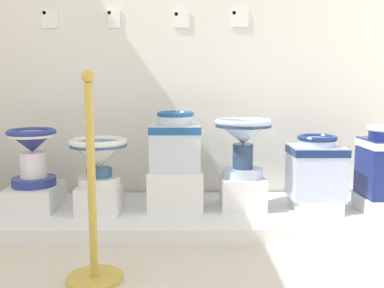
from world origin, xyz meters
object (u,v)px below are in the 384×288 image
object	(u,v)px
plinth_block_central_ornate	(314,203)
antique_toilet_central_ornate	(316,166)
info_placard_first	(50,19)
info_placard_second	(114,18)
plinth_block_tall_cobalt	(100,198)
stanchion_post_near_left	(93,224)
plinth_block_slender_white	(176,189)
antique_toilet_tall_cobalt	(99,155)
antique_toilet_broad_patterned	(243,137)
antique_toilet_slender_white	(175,141)
plinth_block_broad_patterned	(242,192)
plinth_block_leftmost	(35,197)
info_placard_fourth	(240,18)
info_placard_third	(181,19)
antique_toilet_leftmost	(32,150)

from	to	relation	value
plinth_block_central_ornate	antique_toilet_central_ornate	bearing A→B (deg)	-90.00
info_placard_first	info_placard_second	xyz separation A→B (m)	(0.49, -0.00, 0.00)
plinth_block_tall_cobalt	info_placard_second	bearing A→B (deg)	86.43
info_placard_first	stanchion_post_near_left	distance (m)	1.90
plinth_block_slender_white	plinth_block_tall_cobalt	bearing A→B (deg)	-172.50
plinth_block_tall_cobalt	info_placard_first	bearing A→B (deg)	131.46
antique_toilet_tall_cobalt	antique_toilet_broad_patterned	size ratio (longest dim) A/B	0.97
info_placard_second	plinth_block_tall_cobalt	bearing A→B (deg)	-93.57
antique_toilet_tall_cobalt	antique_toilet_slender_white	size ratio (longest dim) A/B	0.97
antique_toilet_tall_cobalt	plinth_block_broad_patterned	bearing A→B (deg)	4.69
plinth_block_leftmost	antique_toilet_broad_patterned	world-z (taller)	antique_toilet_broad_patterned
plinth_block_tall_cobalt	info_placard_fourth	xyz separation A→B (m)	(1.01, 0.52, 1.29)
plinth_block_tall_cobalt	antique_toilet_slender_white	world-z (taller)	antique_toilet_slender_white
info_placard_third	info_placard_fourth	xyz separation A→B (m)	(0.45, 0.00, 0.01)
info_placard_first	info_placard_fourth	xyz separation A→B (m)	(1.47, -0.00, 0.01)
plinth_block_central_ornate	antique_toilet_central_ornate	world-z (taller)	antique_toilet_central_ornate
plinth_block_tall_cobalt	plinth_block_slender_white	size ratio (longest dim) A/B	0.84
antique_toilet_central_ornate	info_placard_fourth	bearing A→B (deg)	134.96
antique_toilet_slender_white	plinth_block_broad_patterned	bearing A→B (deg)	1.57
plinth_block_central_ornate	info_placard_fourth	bearing A→B (deg)	134.96
plinth_block_central_ornate	info_placard_third	xyz separation A→B (m)	(-0.94, 0.49, 1.33)
antique_toilet_leftmost	info_placard_third	world-z (taller)	info_placard_third
info_placard_first	info_placard_third	bearing A→B (deg)	-0.00
antique_toilet_slender_white	info_placard_third	size ratio (longest dim) A/B	3.20
info_placard_second	stanchion_post_near_left	distance (m)	1.81
stanchion_post_near_left	info_placard_fourth	bearing A→B (deg)	57.70
plinth_block_tall_cobalt	info_placard_fourth	world-z (taller)	info_placard_fourth
plinth_block_central_ornate	stanchion_post_near_left	xyz separation A→B (m)	(-1.35, -0.87, 0.15)
antique_toilet_central_ornate	info_placard_second	world-z (taller)	info_placard_second
antique_toilet_slender_white	plinth_block_central_ornate	xyz separation A→B (m)	(0.97, -0.04, -0.44)
plinth_block_tall_cobalt	info_placard_fourth	bearing A→B (deg)	27.29
antique_toilet_leftmost	plinth_block_tall_cobalt	bearing A→B (deg)	-9.27
antique_toilet_tall_cobalt	info_placard_fourth	world-z (taller)	info_placard_fourth
info_placard_third	info_placard_second	bearing A→B (deg)	-180.00
info_placard_first	stanchion_post_near_left	size ratio (longest dim) A/B	0.14
plinth_block_tall_cobalt	plinth_block_broad_patterned	size ratio (longest dim) A/B	1.01
antique_toilet_slender_white	antique_toilet_broad_patterned	size ratio (longest dim) A/B	0.99
plinth_block_tall_cobalt	info_placard_first	size ratio (longest dim) A/B	2.20
antique_toilet_leftmost	plinth_block_tall_cobalt	size ratio (longest dim) A/B	1.26
antique_toilet_broad_patterned	plinth_block_central_ornate	size ratio (longest dim) A/B	1.15
info_placard_second	info_placard_third	world-z (taller)	info_placard_second
info_placard_third	antique_toilet_leftmost	bearing A→B (deg)	-156.86
plinth_block_central_ornate	plinth_block_leftmost	bearing A→B (deg)	178.65
antique_toilet_tall_cobalt	antique_toilet_slender_white	xyz separation A→B (m)	(0.52, 0.07, 0.09)
antique_toilet_broad_patterned	info_placard_fourth	world-z (taller)	info_placard_fourth
plinth_block_central_ornate	stanchion_post_near_left	world-z (taller)	stanchion_post_near_left
stanchion_post_near_left	plinth_block_tall_cobalt	bearing A→B (deg)	99.95
antique_toilet_broad_patterned	plinth_block_slender_white	bearing A→B (deg)	-178.43
plinth_block_tall_cobalt	antique_toilet_central_ornate	size ratio (longest dim) A/B	0.73
antique_toilet_leftmost	stanchion_post_near_left	xyz separation A→B (m)	(0.63, -0.92, -0.22)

